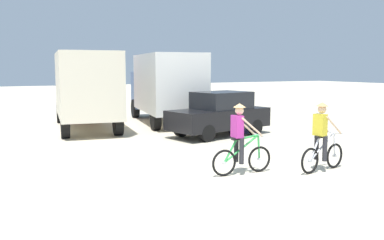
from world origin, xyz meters
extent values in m
plane|color=beige|center=(0.00, 0.00, 0.00)|extent=(120.00, 120.00, 0.00)
cube|color=beige|center=(-1.21, 10.25, 2.00)|extent=(3.09, 5.48, 2.70)
cube|color=#B21E1E|center=(-0.74, 13.62, 1.50)|extent=(2.39, 1.79, 2.00)
cube|color=black|center=(-0.64, 14.31, 1.85)|extent=(2.02, 0.36, 0.80)
cylinder|color=black|center=(-1.76, 13.66, 0.50)|extent=(0.45, 1.03, 1.00)
cylinder|color=black|center=(0.26, 13.38, 0.50)|extent=(0.45, 1.03, 1.00)
cylinder|color=black|center=(-2.45, 8.72, 0.50)|extent=(0.45, 1.03, 1.00)
cylinder|color=black|center=(-0.43, 8.43, 0.50)|extent=(0.45, 1.03, 1.00)
cube|color=white|center=(2.74, 10.57, 2.00)|extent=(3.23, 5.53, 2.70)
cube|color=#4C6B9E|center=(3.31, 13.92, 1.50)|extent=(2.42, 1.84, 2.00)
cube|color=black|center=(3.42, 14.61, 1.85)|extent=(2.01, 0.41, 0.80)
cylinder|color=black|center=(2.28, 13.99, 0.50)|extent=(0.48, 1.04, 1.00)
cylinder|color=black|center=(4.30, 13.66, 0.50)|extent=(0.48, 1.04, 1.00)
cylinder|color=black|center=(1.46, 9.07, 0.50)|extent=(0.48, 1.04, 1.00)
cylinder|color=black|center=(3.47, 8.74, 0.50)|extent=(0.48, 1.04, 1.00)
cube|color=black|center=(3.13, 6.50, 0.70)|extent=(4.48, 2.60, 0.76)
cube|color=black|center=(3.27, 6.53, 1.42)|extent=(2.39, 2.00, 0.68)
cylinder|color=black|center=(2.01, 5.47, 0.32)|extent=(0.67, 0.35, 0.64)
cylinder|color=black|center=(1.69, 6.99, 0.32)|extent=(0.67, 0.35, 0.64)
cylinder|color=black|center=(4.56, 6.01, 0.32)|extent=(0.67, 0.35, 0.64)
cylinder|color=black|center=(4.24, 7.54, 0.32)|extent=(0.67, 0.35, 0.64)
torus|color=black|center=(1.01, 0.91, 0.34)|extent=(0.68, 0.09, 0.68)
cylinder|color=silver|center=(1.01, 0.91, 0.34)|extent=(0.08, 0.08, 0.08)
torus|color=black|center=(-0.04, 0.95, 0.34)|extent=(0.68, 0.09, 0.68)
cylinder|color=silver|center=(-0.04, 0.95, 0.34)|extent=(0.08, 0.08, 0.08)
cylinder|color=green|center=(0.46, 0.93, 0.66)|extent=(1.03, 0.09, 0.68)
cylinder|color=green|center=(0.63, 0.93, 0.94)|extent=(0.66, 0.08, 0.13)
cylinder|color=green|center=(0.13, 0.95, 0.62)|extent=(0.39, 0.07, 0.59)
cylinder|color=green|center=(0.99, 0.91, 0.66)|extent=(0.10, 0.05, 0.64)
cylinder|color=silver|center=(0.96, 0.91, 0.98)|extent=(0.06, 0.52, 0.04)
cube|color=black|center=(0.31, 0.94, 0.93)|extent=(0.24, 0.13, 0.06)
cube|color=#AD2D8C|center=(0.33, 0.94, 1.24)|extent=(0.21, 0.33, 0.56)
sphere|color=beige|center=(0.39, 0.94, 1.64)|extent=(0.22, 0.22, 0.22)
cone|color=tan|center=(0.39, 0.94, 1.77)|extent=(0.32, 0.32, 0.10)
cylinder|color=#26262B|center=(0.39, 1.07, 0.63)|extent=(0.12, 0.12, 0.66)
cylinder|color=#26262B|center=(0.38, 0.81, 0.63)|extent=(0.12, 0.12, 0.66)
cylinder|color=beige|center=(0.67, 1.11, 1.23)|extent=(0.63, 0.07, 0.53)
cylinder|color=beige|center=(0.66, 0.75, 1.23)|extent=(0.63, 0.12, 0.53)
torus|color=black|center=(3.07, 0.32, 0.34)|extent=(0.68, 0.17, 0.68)
cylinder|color=silver|center=(3.07, 0.32, 0.34)|extent=(0.09, 0.09, 0.08)
torus|color=black|center=(2.04, 0.15, 0.34)|extent=(0.68, 0.17, 0.68)
cylinder|color=silver|center=(2.04, 0.15, 0.34)|extent=(0.09, 0.09, 0.08)
cylinder|color=silver|center=(2.53, 0.23, 0.66)|extent=(1.02, 0.22, 0.68)
cylinder|color=silver|center=(2.70, 0.26, 0.94)|extent=(0.66, 0.16, 0.13)
cylinder|color=silver|center=(2.21, 0.18, 0.62)|extent=(0.39, 0.11, 0.59)
cylinder|color=silver|center=(3.05, 0.32, 0.66)|extent=(0.11, 0.07, 0.64)
cylinder|color=silver|center=(3.02, 0.32, 0.98)|extent=(0.12, 0.52, 0.04)
cube|color=black|center=(2.38, 0.21, 0.93)|extent=(0.26, 0.16, 0.06)
cube|color=gold|center=(2.40, 0.21, 1.24)|extent=(0.25, 0.35, 0.56)
sphere|color=beige|center=(2.46, 0.22, 1.64)|extent=(0.22, 0.22, 0.22)
cone|color=tan|center=(2.46, 0.22, 1.77)|extent=(0.32, 0.32, 0.10)
cylinder|color=#26262B|center=(2.44, 0.35, 0.63)|extent=(0.12, 0.12, 0.66)
cylinder|color=#26262B|center=(2.48, 0.09, 0.63)|extent=(0.12, 0.12, 0.66)
cylinder|color=beige|center=(2.70, 0.44, 1.23)|extent=(0.62, 0.19, 0.53)
cylinder|color=beige|center=(2.76, 0.09, 1.23)|extent=(0.63, 0.11, 0.53)
cube|color=#4C5199|center=(4.23, 6.70, 0.30)|extent=(0.73, 0.72, 0.61)
camera|label=1|loc=(-5.49, -7.86, 2.70)|focal=39.50mm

